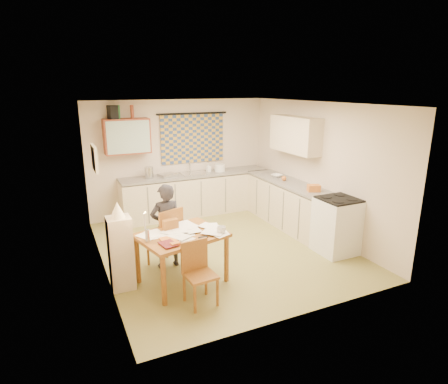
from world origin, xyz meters
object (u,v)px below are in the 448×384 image
person (166,226)px  shelf_stand (121,253)px  counter_right (296,208)px  dining_table (182,258)px  counter_back (196,194)px  chair_far (165,248)px  stove (337,226)px

person → shelf_stand: 0.87m
counter_right → dining_table: size_ratio=2.23×
counter_back → counter_right: same height
counter_right → person: bearing=-170.4°
shelf_stand → person: bearing=26.2°
dining_table → shelf_stand: (-0.82, 0.19, 0.15)m
chair_far → counter_back: bearing=-143.3°
counter_back → shelf_stand: bearing=-129.0°
dining_table → person: (-0.06, 0.57, 0.30)m
stove → person: 2.87m
person → shelf_stand: size_ratio=1.28×
counter_back → dining_table: size_ratio=2.49×
counter_back → shelf_stand: shelf_stand is taller
stove → person: person is taller
counter_back → dining_table: bearing=-114.6°
chair_far → shelf_stand: (-0.75, -0.41, 0.23)m
stove → dining_table: stove is taller
counter_back → chair_far: chair_far is taller
person → shelf_stand: bearing=25.0°
dining_table → shelf_stand: bearing=153.4°
counter_right → person: person is taller
shelf_stand → counter_back: bearing=51.0°
chair_far → person: bearing=98.2°
dining_table → chair_far: 0.62m
stove → chair_far: size_ratio=1.00×
person → shelf_stand: (-0.77, -0.38, -0.15)m
counter_back → stove: bearing=-63.6°
chair_far → person: 0.38m
shelf_stand → stove: bearing=-5.3°
person → counter_right: bearing=-171.6°
chair_far → person: size_ratio=0.72×
person → stove: bearing=164.5°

